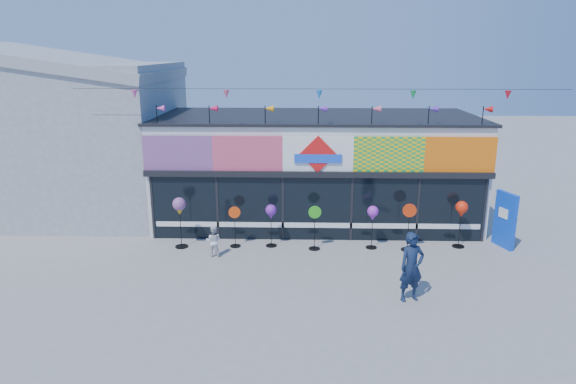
{
  "coord_description": "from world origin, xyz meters",
  "views": [
    {
      "loc": [
        -0.54,
        -13.74,
        6.48
      ],
      "look_at": [
        -0.98,
        2.0,
        2.14
      ],
      "focal_mm": 32.0,
      "sensor_mm": 36.0,
      "label": 1
    }
  ],
  "objects_px": {
    "blue_sign": "(505,220)",
    "spinner_5": "(409,226)",
    "spinner_2": "(271,213)",
    "child": "(214,241)",
    "spinner_0": "(179,208)",
    "spinner_6": "(461,210)",
    "spinner_4": "(373,214)",
    "spinner_3": "(315,227)",
    "adult_man": "(412,267)",
    "spinner_1": "(235,226)"
  },
  "relations": [
    {
      "from": "spinner_5",
      "to": "adult_man",
      "type": "distance_m",
      "value": 3.65
    },
    {
      "from": "spinner_0",
      "to": "child",
      "type": "height_order",
      "value": "spinner_0"
    },
    {
      "from": "spinner_1",
      "to": "spinner_2",
      "type": "relative_size",
      "value": 0.96
    },
    {
      "from": "spinner_0",
      "to": "spinner_4",
      "type": "xyz_separation_m",
      "value": [
        6.48,
        0.1,
        -0.21
      ]
    },
    {
      "from": "spinner_2",
      "to": "child",
      "type": "relative_size",
      "value": 1.43
    },
    {
      "from": "spinner_0",
      "to": "adult_man",
      "type": "xyz_separation_m",
      "value": [
        7.02,
        -3.66,
        -0.46
      ]
    },
    {
      "from": "spinner_1",
      "to": "adult_man",
      "type": "relative_size",
      "value": 0.75
    },
    {
      "from": "spinner_0",
      "to": "spinner_6",
      "type": "bearing_deg",
      "value": 1.71
    },
    {
      "from": "spinner_4",
      "to": "spinner_0",
      "type": "bearing_deg",
      "value": -179.11
    },
    {
      "from": "spinner_3",
      "to": "child",
      "type": "relative_size",
      "value": 1.47
    },
    {
      "from": "adult_man",
      "to": "spinner_5",
      "type": "bearing_deg",
      "value": 60.9
    },
    {
      "from": "spinner_6",
      "to": "child",
      "type": "height_order",
      "value": "spinner_6"
    },
    {
      "from": "spinner_1",
      "to": "spinner_2",
      "type": "xyz_separation_m",
      "value": [
        1.23,
        0.08,
        0.43
      ]
    },
    {
      "from": "spinner_1",
      "to": "spinner_6",
      "type": "xyz_separation_m",
      "value": [
        7.64,
        0.18,
        0.55
      ]
    },
    {
      "from": "spinner_4",
      "to": "spinner_5",
      "type": "height_order",
      "value": "spinner_5"
    },
    {
      "from": "blue_sign",
      "to": "spinner_5",
      "type": "bearing_deg",
      "value": 168.63
    },
    {
      "from": "spinner_2",
      "to": "adult_man",
      "type": "height_order",
      "value": "adult_man"
    },
    {
      "from": "adult_man",
      "to": "blue_sign",
      "type": "bearing_deg",
      "value": 26.37
    },
    {
      "from": "spinner_1",
      "to": "blue_sign",
      "type": "bearing_deg",
      "value": 1.57
    },
    {
      "from": "adult_man",
      "to": "child",
      "type": "bearing_deg",
      "value": 134.29
    },
    {
      "from": "spinner_3",
      "to": "spinner_1",
      "type": "bearing_deg",
      "value": 176.48
    },
    {
      "from": "spinner_1",
      "to": "spinner_5",
      "type": "relative_size",
      "value": 0.88
    },
    {
      "from": "spinner_4",
      "to": "spinner_5",
      "type": "distance_m",
      "value": 1.24
    },
    {
      "from": "spinner_1",
      "to": "spinner_4",
      "type": "height_order",
      "value": "spinner_4"
    },
    {
      "from": "spinner_4",
      "to": "spinner_1",
      "type": "bearing_deg",
      "value": 179.99
    },
    {
      "from": "spinner_0",
      "to": "spinner_1",
      "type": "distance_m",
      "value": 1.95
    },
    {
      "from": "spinner_6",
      "to": "blue_sign",
      "type": "bearing_deg",
      "value": 2.59
    },
    {
      "from": "child",
      "to": "spinner_4",
      "type": "bearing_deg",
      "value": -165.31
    },
    {
      "from": "blue_sign",
      "to": "spinner_1",
      "type": "height_order",
      "value": "blue_sign"
    },
    {
      "from": "spinner_2",
      "to": "blue_sign",
      "type": "bearing_deg",
      "value": 1.26
    },
    {
      "from": "blue_sign",
      "to": "spinner_0",
      "type": "distance_m",
      "value": 11.0
    },
    {
      "from": "blue_sign",
      "to": "spinner_5",
      "type": "xyz_separation_m",
      "value": [
        -3.32,
        -0.42,
        -0.1
      ]
    },
    {
      "from": "spinner_0",
      "to": "spinner_2",
      "type": "relative_size",
      "value": 1.18
    },
    {
      "from": "blue_sign",
      "to": "spinner_5",
      "type": "distance_m",
      "value": 3.35
    },
    {
      "from": "blue_sign",
      "to": "spinner_6",
      "type": "xyz_separation_m",
      "value": [
        -1.51,
        -0.07,
        0.34
      ]
    },
    {
      "from": "spinner_0",
      "to": "adult_man",
      "type": "height_order",
      "value": "adult_man"
    },
    {
      "from": "blue_sign",
      "to": "spinner_3",
      "type": "relative_size",
      "value": 1.26
    },
    {
      "from": "spinner_3",
      "to": "child",
      "type": "distance_m",
      "value": 3.38
    },
    {
      "from": "spinner_0",
      "to": "blue_sign",
      "type": "bearing_deg",
      "value": 1.83
    },
    {
      "from": "spinner_2",
      "to": "child",
      "type": "bearing_deg",
      "value": -152.9
    },
    {
      "from": "spinner_5",
      "to": "adult_man",
      "type": "bearing_deg",
      "value": -100.08
    },
    {
      "from": "spinner_0",
      "to": "spinner_1",
      "type": "xyz_separation_m",
      "value": [
        1.83,
        0.1,
        -0.65
      ]
    },
    {
      "from": "adult_man",
      "to": "spinner_0",
      "type": "bearing_deg",
      "value": 133.45
    },
    {
      "from": "spinner_0",
      "to": "spinner_6",
      "type": "height_order",
      "value": "spinner_0"
    },
    {
      "from": "spinner_2",
      "to": "spinner_4",
      "type": "height_order",
      "value": "spinner_4"
    },
    {
      "from": "adult_man",
      "to": "child",
      "type": "relative_size",
      "value": 1.84
    },
    {
      "from": "spinner_6",
      "to": "spinner_0",
      "type": "bearing_deg",
      "value": -178.29
    },
    {
      "from": "spinner_0",
      "to": "spinner_1",
      "type": "bearing_deg",
      "value": 3.15
    },
    {
      "from": "blue_sign",
      "to": "spinner_2",
      "type": "bearing_deg",
      "value": 162.61
    },
    {
      "from": "spinner_3",
      "to": "spinner_5",
      "type": "xyz_separation_m",
      "value": [
        3.12,
        -0.01,
        0.05
      ]
    }
  ]
}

